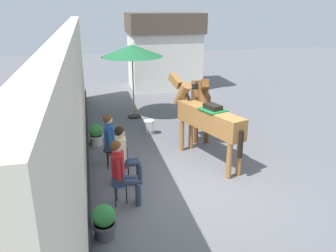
% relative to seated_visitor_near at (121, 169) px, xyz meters
% --- Properties ---
extents(ground_plane, '(40.00, 40.00, 0.00)m').
position_rel_seated_visitor_near_xyz_m(ground_plane, '(1.71, 3.34, -0.78)').
color(ground_plane, slate).
extents(pub_facade_wall, '(0.34, 14.00, 3.40)m').
position_rel_seated_visitor_near_xyz_m(pub_facade_wall, '(-0.84, 1.84, 0.76)').
color(pub_facade_wall, beige).
rests_on(pub_facade_wall, ground_plane).
extents(distant_cottage, '(3.40, 2.60, 3.50)m').
position_rel_seated_visitor_near_xyz_m(distant_cottage, '(3.11, 10.12, 1.02)').
color(distant_cottage, silver).
rests_on(distant_cottage, ground_plane).
extents(seated_visitor_near, '(0.61, 0.48, 1.39)m').
position_rel_seated_visitor_near_xyz_m(seated_visitor_near, '(0.00, 0.00, 0.00)').
color(seated_visitor_near, '#194C99').
rests_on(seated_visitor_near, ground_plane).
extents(seated_visitor_middle, '(0.61, 0.49, 1.39)m').
position_rel_seated_visitor_near_xyz_m(seated_visitor_middle, '(0.14, 0.82, 0.00)').
color(seated_visitor_middle, red).
rests_on(seated_visitor_middle, ground_plane).
extents(seated_visitor_far, '(0.61, 0.49, 1.39)m').
position_rel_seated_visitor_near_xyz_m(seated_visitor_far, '(-0.05, 1.74, 0.00)').
color(seated_visitor_far, black).
rests_on(seated_visitor_far, ground_plane).
extents(saddled_horse_near, '(1.24, 2.88, 2.06)m').
position_rel_seated_visitor_near_xyz_m(saddled_horse_near, '(2.31, 1.62, 0.38)').
color(saddled_horse_near, '#9E6B38').
rests_on(saddled_horse_near, ground_plane).
extents(saddled_horse_far, '(1.02, 2.94, 2.06)m').
position_rel_seated_visitor_near_xyz_m(saddled_horse_far, '(2.81, 3.62, 0.38)').
color(saddled_horse_far, brown).
rests_on(saddled_horse_far, ground_plane).
extents(flower_planter_nearest, '(0.43, 0.43, 0.64)m').
position_rel_seated_visitor_near_xyz_m(flower_planter_nearest, '(-0.42, -1.01, -0.44)').
color(flower_planter_nearest, '#4C4C51').
rests_on(flower_planter_nearest, ground_plane).
extents(flower_planter_farthest, '(0.43, 0.43, 0.64)m').
position_rel_seated_visitor_near_xyz_m(flower_planter_farthest, '(-0.42, 3.33, -0.44)').
color(flower_planter_farthest, beige).
rests_on(flower_planter_farthest, ground_plane).
extents(cafe_parasol, '(2.10, 2.10, 2.58)m').
position_rel_seated_visitor_near_xyz_m(cafe_parasol, '(1.01, 5.63, 1.59)').
color(cafe_parasol, black).
rests_on(cafe_parasol, ground_plane).
extents(spare_stool_white, '(0.32, 0.32, 0.46)m').
position_rel_seated_visitor_near_xyz_m(spare_stool_white, '(1.23, 3.81, -0.38)').
color(spare_stool_white, white).
rests_on(spare_stool_white, ground_plane).
extents(satchel_bag, '(0.30, 0.18, 0.20)m').
position_rel_seated_visitor_near_xyz_m(satchel_bag, '(-0.02, 2.52, -0.68)').
color(satchel_bag, maroon).
rests_on(satchel_bag, ground_plane).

